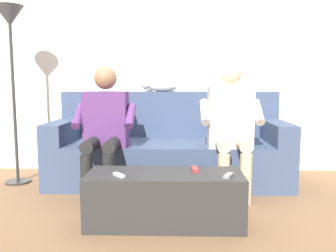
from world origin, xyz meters
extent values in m
plane|color=#846042|center=(0.00, 0.60, 0.00)|extent=(8.00, 8.00, 0.00)
cube|color=silver|center=(0.00, -0.63, 1.37)|extent=(5.45, 0.06, 2.74)
cube|color=#3D4C6B|center=(0.00, 0.00, 0.21)|extent=(1.91, 0.69, 0.41)
cube|color=#3D4C6B|center=(0.00, -0.44, 0.45)|extent=(2.30, 0.19, 0.89)
cube|color=#3D4C6B|center=(-1.05, 0.00, 0.31)|extent=(0.19, 0.69, 0.61)
cube|color=#3D4C6B|center=(1.05, 0.00, 0.31)|extent=(0.19, 0.69, 0.61)
cube|color=#2D2D2D|center=(0.00, 0.99, 0.18)|extent=(1.08, 0.42, 0.37)
cube|color=beige|center=(-0.56, 0.21, 0.68)|extent=(0.39, 0.28, 0.54)
sphere|color=beige|center=(-0.56, 0.21, 1.07)|extent=(0.19, 0.19, 0.19)
cylinder|color=#C6B793|center=(-0.65, 0.38, 0.47)|extent=(0.11, 0.34, 0.11)
cylinder|color=#C6B793|center=(-0.47, 0.38, 0.47)|extent=(0.11, 0.34, 0.11)
cylinder|color=#C6B793|center=(-0.65, 0.55, 0.21)|extent=(0.10, 0.10, 0.41)
cylinder|color=#C6B793|center=(-0.47, 0.55, 0.21)|extent=(0.10, 0.10, 0.41)
cylinder|color=beige|center=(-0.79, 0.29, 0.74)|extent=(0.08, 0.27, 0.22)
cylinder|color=beige|center=(-0.32, 0.29, 0.74)|extent=(0.08, 0.27, 0.22)
cube|color=#5B3370|center=(0.56, 0.22, 0.66)|extent=(0.38, 0.24, 0.50)
sphere|color=#936B4C|center=(0.56, 0.22, 1.03)|extent=(0.20, 0.20, 0.20)
cylinder|color=black|center=(0.47, 0.42, 0.47)|extent=(0.11, 0.39, 0.11)
cylinder|color=black|center=(0.65, 0.42, 0.47)|extent=(0.11, 0.39, 0.11)
cylinder|color=black|center=(0.47, 0.62, 0.21)|extent=(0.10, 0.10, 0.41)
cylinder|color=black|center=(0.65, 0.62, 0.21)|extent=(0.10, 0.10, 0.41)
cylinder|color=#5B3370|center=(0.33, 0.30, 0.70)|extent=(0.08, 0.27, 0.22)
cylinder|color=#5B3370|center=(0.78, 0.30, 0.70)|extent=(0.08, 0.27, 0.22)
ellipsoid|color=silver|center=(0.08, -0.44, 0.96)|extent=(0.31, 0.14, 0.13)
sphere|color=silver|center=(0.25, -0.44, 0.97)|extent=(0.11, 0.11, 0.11)
cone|color=silver|center=(0.25, -0.47, 1.02)|extent=(0.04, 0.04, 0.03)
cone|color=silver|center=(0.25, -0.41, 1.02)|extent=(0.04, 0.04, 0.03)
cylinder|color=silver|center=(-0.14, -0.44, 0.93)|extent=(0.18, 0.03, 0.03)
cube|color=white|center=(0.31, 1.09, 0.38)|extent=(0.09, 0.11, 0.02)
cube|color=#B73333|center=(-0.21, 0.92, 0.38)|extent=(0.05, 0.13, 0.02)
cube|color=gray|center=(-0.43, 1.08, 0.38)|extent=(0.09, 0.13, 0.02)
cylinder|color=#2D2D2D|center=(1.50, -0.01, 0.01)|extent=(0.24, 0.24, 0.02)
cylinder|color=#333333|center=(1.50, -0.01, 0.80)|extent=(0.03, 0.03, 1.60)
cone|color=#4C4C51|center=(1.50, -0.01, 1.61)|extent=(0.27, 0.27, 0.19)
camera|label=1|loc=(-0.09, 3.41, 0.99)|focal=38.24mm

